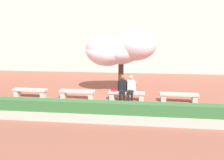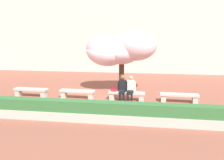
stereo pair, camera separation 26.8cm
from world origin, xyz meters
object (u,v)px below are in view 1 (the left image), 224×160
stone_bench_center (127,95)px  person_seated_left (123,87)px  handbag (114,89)px  person_seated_right (131,87)px  cherry_tree_main (121,48)px  stone_bench_west_end (30,92)px  stone_bench_near_west (77,93)px  stone_bench_near_east (179,96)px

stone_bench_center → person_seated_left: person_seated_left is taller
handbag → person_seated_right: bearing=-4.2°
person_seated_right → cherry_tree_main: 2.53m
handbag → stone_bench_west_end: bearing=-179.9°
handbag → stone_bench_near_west: bearing=-179.7°
stone_bench_center → handbag: 0.71m
stone_bench_near_east → handbag: 3.25m
handbag → cherry_tree_main: (0.21, 1.56, 1.96)m
person_seated_left → cherry_tree_main: 2.46m
stone_bench_west_end → person_seated_right: person_seated_right is taller
handbag → cherry_tree_main: cherry_tree_main is taller
stone_bench_near_east → person_seated_left: 2.82m
person_seated_left → cherry_tree_main: (-0.23, 1.62, 1.84)m
person_seated_left → cherry_tree_main: size_ratio=0.33×
stone_bench_near_west → stone_bench_center: same height
stone_bench_west_end → cherry_tree_main: size_ratio=0.47×
person_seated_left → stone_bench_near_east: bearing=1.1°
person_seated_left → person_seated_right: size_ratio=1.00×
stone_bench_west_end → stone_bench_near_west: size_ratio=1.00×
stone_bench_near_west → person_seated_left: person_seated_left is taller
stone_bench_near_east → stone_bench_near_west: bearing=180.0°
stone_bench_west_end → person_seated_right: (5.37, -0.05, 0.39)m
stone_bench_near_west → stone_bench_west_end: bearing=180.0°
stone_bench_near_east → cherry_tree_main: size_ratio=0.47×
person_seated_left → handbag: 0.47m
person_seated_right → cherry_tree_main: bearing=111.6°
stone_bench_west_end → stone_bench_near_west: 2.58m
stone_bench_near_east → handbag: size_ratio=5.46×
stone_bench_center → person_seated_right: bearing=-14.9°
stone_bench_near_west → handbag: (1.93, 0.01, 0.27)m
cherry_tree_main → stone_bench_west_end: bearing=-161.7°
stone_bench_near_west → stone_bench_near_east: size_ratio=1.00×
stone_bench_near_west → handbag: handbag is taller
stone_bench_center → person_seated_left: (-0.21, -0.05, 0.39)m
stone_bench_near_east → person_seated_right: person_seated_right is taller
stone_bench_west_end → person_seated_left: (4.96, -0.05, 0.39)m
stone_bench_near_west → cherry_tree_main: (2.14, 1.57, 2.23)m
stone_bench_center → person_seated_right: person_seated_right is taller
stone_bench_center → handbag: size_ratio=5.46×
stone_bench_near_west → handbag: bearing=0.3°
person_seated_right → handbag: person_seated_right is taller
handbag → cherry_tree_main: bearing=82.1°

